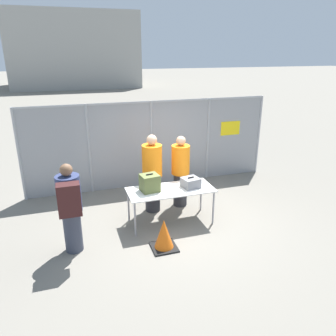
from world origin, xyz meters
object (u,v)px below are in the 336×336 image
Objects in this scene: suitcase_olive at (150,183)px; suitcase_grey at (191,183)px; inspection_table at (171,192)px; security_worker_far at (180,171)px; utility_trailer at (159,149)px; traffic_cone at (164,235)px; traveler_hooded at (70,206)px; security_worker_near at (152,173)px.

suitcase_grey is at bearing -4.49° from suitcase_olive.
security_worker_far is at bearing 56.81° from inspection_table.
suitcase_olive is 4.41m from utility_trailer.
suitcase_grey is at bearing 45.45° from traffic_cone.
inspection_table is at bearing -9.91° from traveler_hooded.
traveler_hooded is 1.81m from traffic_cone.
suitcase_olive reaches higher than utility_trailer.
security_worker_far reaches higher than inspection_table.
security_worker_near is at bearing 70.22° from suitcase_olive.
inspection_table is 0.40× the size of utility_trailer.
inspection_table is at bearing 64.67° from traffic_cone.
security_worker_far reaches higher than utility_trailer.
suitcase_grey is 1.40m from traffic_cone.
traveler_hooded reaches higher than suitcase_grey.
security_worker_near is 3.04× the size of traffic_cone.
traffic_cone is (-0.88, -0.89, -0.61)m from suitcase_grey.
inspection_table is at bearing 177.89° from suitcase_grey.
security_worker_near reaches higher than utility_trailer.
traveler_hooded reaches higher than suitcase_olive.
suitcase_grey is at bearing -96.77° from utility_trailer.
traveler_hooded is 2.20m from security_worker_near.
traffic_cone is at bearing -105.12° from utility_trailer.
inspection_table is at bearing -102.74° from utility_trailer.
utility_trailer is at bearing 74.88° from traffic_cone.
suitcase_olive is at bearing 7.95° from security_worker_far.
suitcase_olive is at bearing 173.11° from inspection_table.
inspection_table is 1.10m from traffic_cone.
traffic_cone is (-0.43, -0.91, -0.45)m from inspection_table.
suitcase_olive is 1.19m from traffic_cone.
security_worker_far is at bearing 60.96° from traffic_cone.
traveler_hooded is at bearing -2.51° from security_worker_far.
suitcase_olive is at bearing 90.71° from traffic_cone.
traveler_hooded is at bearing -166.06° from inspection_table.
utility_trailer is at bearing -126.38° from security_worker_far.
security_worker_near is 0.71m from security_worker_far.
suitcase_olive reaches higher than inspection_table.
traveler_hooded is at bearing -160.76° from suitcase_olive.
inspection_table is 3.05× the size of traffic_cone.
inspection_table is 0.75m from security_worker_near.
utility_trailer is (1.17, 3.52, -0.54)m from security_worker_near.
utility_trailer is at bearing -93.41° from security_worker_near.
security_worker_far reaches higher than suitcase_grey.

